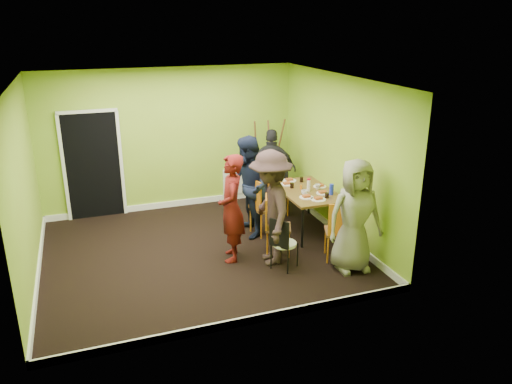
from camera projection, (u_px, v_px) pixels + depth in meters
ground at (200, 252)px, 8.28m from camera, size 5.00×5.00×0.00m
room_walls at (196, 195)px, 7.98m from camera, size 5.04×4.54×2.82m
dining_table at (307, 193)px, 8.95m from camera, size 0.90×1.50×0.75m
chair_left_far at (260, 203)px, 8.77m from camera, size 0.51×0.50×1.04m
chair_left_near at (273, 222)px, 8.06m from camera, size 0.53×0.53×0.98m
chair_back_end at (278, 176)px, 9.83m from camera, size 0.52×0.58×1.01m
chair_front_end at (339, 228)px, 7.79m from camera, size 0.54×0.54×1.01m
chair_bentwood at (283, 241)px, 7.56m from camera, size 0.46×0.46×0.85m
easel at (268, 160)px, 10.42m from camera, size 0.69×0.65×1.73m
plate_near_left at (287, 184)px, 9.23m from camera, size 0.24×0.24×0.01m
plate_near_right at (306, 197)px, 8.56m from camera, size 0.24×0.24×0.01m
plate_far_back at (289, 181)px, 9.44m from camera, size 0.27×0.27×0.01m
plate_far_front at (318, 199)px, 8.46m from camera, size 0.26×0.26×0.01m
plate_wall_back at (320, 186)px, 9.11m from camera, size 0.24×0.24×0.01m
plate_wall_front at (323, 193)px, 8.76m from camera, size 0.23×0.23×0.01m
thermos at (309, 186)px, 8.85m from camera, size 0.06×0.06×0.21m
blue_bottle at (331, 189)px, 8.69m from camera, size 0.08×0.08×0.19m
orange_bottle at (301, 187)px, 8.99m from camera, size 0.04×0.04×0.07m
glass_mid at (292, 185)px, 9.04m from camera, size 0.07×0.07×0.10m
glass_back at (301, 180)px, 9.37m from camera, size 0.06×0.06×0.09m
glass_front at (327, 195)px, 8.54m from camera, size 0.07×0.07×0.09m
cup_a at (304, 192)px, 8.69m from camera, size 0.11×0.11×0.09m
cup_b at (318, 187)px, 8.98m from camera, size 0.10×0.10×0.09m
person_standing at (231, 208)px, 7.78m from camera, size 0.56×0.71×1.73m
person_left_far at (248, 187)px, 8.64m from camera, size 0.69×0.88×1.79m
person_left_near at (271, 208)px, 7.66m from camera, size 0.85×1.26×1.82m
person_back_end at (272, 169)px, 9.94m from camera, size 1.03×0.73×1.62m
person_front_end at (355, 216)px, 7.45m from camera, size 0.89×0.61×1.75m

